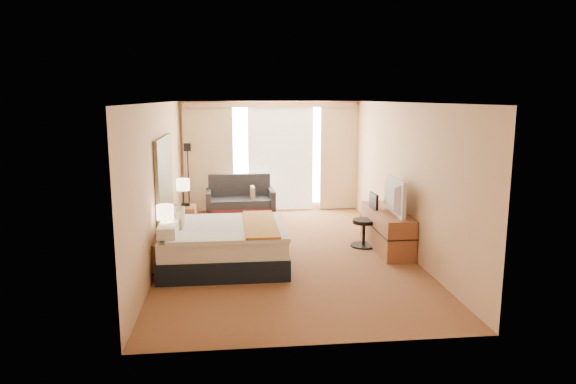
{
  "coord_description": "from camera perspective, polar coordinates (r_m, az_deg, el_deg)",
  "views": [
    {
      "loc": [
        -0.89,
        -8.68,
        2.68
      ],
      "look_at": [
        0.1,
        0.4,
        1.0
      ],
      "focal_mm": 32.0,
      "sensor_mm": 36.0,
      "label": 1
    }
  ],
  "objects": [
    {
      "name": "ceiling",
      "position": [
        8.73,
        -0.36,
        9.91
      ],
      "size": [
        4.2,
        7.0,
        0.02
      ],
      "primitive_type": "cube",
      "color": "silver",
      "rests_on": "wall_back"
    },
    {
      "name": "headboard",
      "position": [
        9.07,
        -13.54,
        1.26
      ],
      "size": [
        0.06,
        1.85,
        1.5
      ],
      "primitive_type": "cube",
      "color": "black",
      "rests_on": "wall_left"
    },
    {
      "name": "wall_front",
      "position": [
        5.44,
        3.44,
        -4.3
      ],
      "size": [
        4.2,
        0.02,
        2.6
      ],
      "primitive_type": "cube",
      "color": "tan",
      "rests_on": "ground"
    },
    {
      "name": "wall_back",
      "position": [
        12.29,
        -2.02,
        3.99
      ],
      "size": [
        4.2,
        0.02,
        2.6
      ],
      "primitive_type": "cube",
      "color": "tan",
      "rests_on": "ground"
    },
    {
      "name": "curtains",
      "position": [
        12.17,
        -2.0,
        4.44
      ],
      "size": [
        4.12,
        0.19,
        2.56
      ],
      "color": "beige",
      "rests_on": "floor"
    },
    {
      "name": "floor_lamp",
      "position": [
        11.86,
        -11.05,
        2.98
      ],
      "size": [
        0.21,
        0.21,
        1.67
      ],
      "color": "black",
      "rests_on": "floor"
    },
    {
      "name": "loveseat",
      "position": [
        11.67,
        -5.3,
        -1.3
      ],
      "size": [
        1.55,
        0.87,
        0.95
      ],
      "rotation": [
        0.0,
        0.0,
        0.04
      ],
      "color": "maroon",
      "rests_on": "floor"
    },
    {
      "name": "wall_left",
      "position": [
        8.87,
        -13.96,
        1.18
      ],
      "size": [
        0.02,
        7.0,
        2.6
      ],
      "primitive_type": "cube",
      "color": "tan",
      "rests_on": "ground"
    },
    {
      "name": "tissue_box",
      "position": [
        7.83,
        -12.31,
        -5.22
      ],
      "size": [
        0.12,
        0.12,
        0.1
      ],
      "primitive_type": "cube",
      "rotation": [
        0.0,
        0.0,
        -0.07
      ],
      "color": "#849FCC",
      "rests_on": "nightstand_left"
    },
    {
      "name": "media_dresser",
      "position": [
        9.39,
        10.87,
        -4.12
      ],
      "size": [
        0.5,
        1.8,
        0.7
      ],
      "primitive_type": "cube",
      "color": "#965836",
      "rests_on": "floor"
    },
    {
      "name": "wall_right",
      "position": [
        9.29,
        12.66,
        1.64
      ],
      "size": [
        0.02,
        7.0,
        2.6
      ],
      "primitive_type": "cube",
      "color": "tan",
      "rests_on": "ground"
    },
    {
      "name": "nightstand_right",
      "position": [
        10.46,
        -11.43,
        -3.06
      ],
      "size": [
        0.45,
        0.52,
        0.55
      ],
      "primitive_type": "cube",
      "color": "#965836",
      "rests_on": "floor"
    },
    {
      "name": "desk_chair",
      "position": [
        9.45,
        8.74,
        -3.41
      ],
      "size": [
        0.48,
        0.48,
        0.98
      ],
      "rotation": [
        0.0,
        0.0,
        0.07
      ],
      "color": "black",
      "rests_on": "floor"
    },
    {
      "name": "floor",
      "position": [
        9.13,
        -0.34,
        -6.63
      ],
      "size": [
        4.2,
        7.0,
        0.02
      ],
      "primitive_type": "cube",
      "color": "#5C231A",
      "rests_on": "ground"
    },
    {
      "name": "lamp_left",
      "position": [
        7.95,
        -13.49,
        -2.28
      ],
      "size": [
        0.26,
        0.26,
        0.54
      ],
      "color": "black",
      "rests_on": "nightstand_left"
    },
    {
      "name": "window",
      "position": [
        12.28,
        -0.84,
        4.08
      ],
      "size": [
        2.3,
        0.02,
        2.3
      ],
      "primitive_type": "cube",
      "color": "white",
      "rests_on": "wall_back"
    },
    {
      "name": "television",
      "position": [
        9.0,
        11.16,
        -0.43
      ],
      "size": [
        0.19,
        1.09,
        0.63
      ],
      "primitive_type": "imported",
      "rotation": [
        0.0,
        0.0,
        1.53
      ],
      "color": "black",
      "rests_on": "media_dresser"
    },
    {
      "name": "bed",
      "position": [
        8.37,
        -7.16,
        -5.82
      ],
      "size": [
        1.96,
        1.8,
        0.95
      ],
      "color": "black",
      "rests_on": "floor"
    },
    {
      "name": "nightstand_left",
      "position": [
        8.06,
        -13.0,
        -7.2
      ],
      "size": [
        0.45,
        0.52,
        0.55
      ],
      "primitive_type": "cube",
      "color": "#965836",
      "rests_on": "floor"
    },
    {
      "name": "telephone",
      "position": [
        10.45,
        -11.28,
        -1.35
      ],
      "size": [
        0.16,
        0.13,
        0.06
      ],
      "primitive_type": "cube",
      "rotation": [
        0.0,
        0.0,
        -0.0
      ],
      "color": "black",
      "rests_on": "nightstand_right"
    },
    {
      "name": "lamp_right",
      "position": [
        10.34,
        -11.6,
        0.75
      ],
      "size": [
        0.26,
        0.26,
        0.55
      ],
      "color": "black",
      "rests_on": "nightstand_right"
    }
  ]
}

